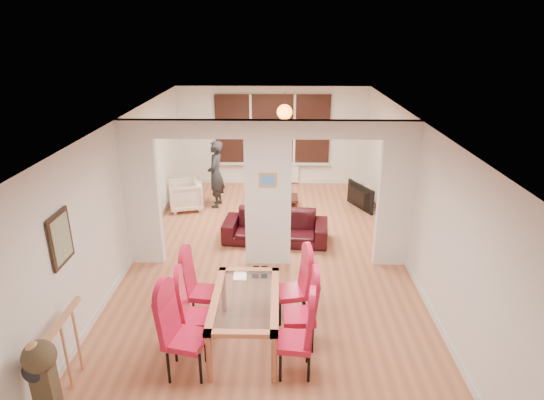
{
  "coord_description": "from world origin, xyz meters",
  "views": [
    {
      "loc": [
        0.21,
        -7.35,
        4.02
      ],
      "look_at": [
        0.06,
        0.6,
        0.98
      ],
      "focal_mm": 30.0,
      "sensor_mm": 36.0,
      "label": 1
    }
  ],
  "objects_px": {
    "television": "(357,197)",
    "bottle": "(273,189)",
    "dining_chair_la": "(186,333)",
    "dining_chair_rb": "(299,311)",
    "dining_chair_lb": "(196,312)",
    "dining_chair_ra": "(295,336)",
    "armchair": "(185,195)",
    "person": "(216,174)",
    "dining_chair_rc": "(292,287)",
    "bowl": "(275,195)",
    "sofa": "(276,227)",
    "dining_table": "(246,320)",
    "coffee_table": "(275,201)",
    "dining_chair_lc": "(201,288)"
  },
  "relations": [
    {
      "from": "television",
      "to": "bottle",
      "type": "height_order",
      "value": "television"
    },
    {
      "from": "dining_chair_la",
      "to": "dining_chair_rb",
      "type": "relative_size",
      "value": 1.1
    },
    {
      "from": "dining_chair_lb",
      "to": "dining_chair_ra",
      "type": "relative_size",
      "value": 1.01
    },
    {
      "from": "dining_chair_lb",
      "to": "television",
      "type": "distance_m",
      "value": 5.76
    },
    {
      "from": "armchair",
      "to": "bottle",
      "type": "xyz_separation_m",
      "value": [
        2.04,
        0.29,
        0.07
      ]
    },
    {
      "from": "television",
      "to": "bottle",
      "type": "distance_m",
      "value": 1.97
    },
    {
      "from": "dining_chair_lb",
      "to": "person",
      "type": "relative_size",
      "value": 0.67
    },
    {
      "from": "dining_chair_la",
      "to": "dining_chair_rc",
      "type": "distance_m",
      "value": 1.73
    },
    {
      "from": "dining_chair_rc",
      "to": "bowl",
      "type": "distance_m",
      "value": 4.49
    },
    {
      "from": "sofa",
      "to": "television",
      "type": "distance_m",
      "value": 2.57
    },
    {
      "from": "television",
      "to": "bottle",
      "type": "bearing_deg",
      "value": 59.31
    },
    {
      "from": "dining_table",
      "to": "bottle",
      "type": "relative_size",
      "value": 5.16
    },
    {
      "from": "dining_chair_rc",
      "to": "coffee_table",
      "type": "relative_size",
      "value": 0.97
    },
    {
      "from": "television",
      "to": "bowl",
      "type": "bearing_deg",
      "value": 61.32
    },
    {
      "from": "person",
      "to": "bowl",
      "type": "distance_m",
      "value": 1.48
    },
    {
      "from": "dining_chair_rb",
      "to": "coffee_table",
      "type": "relative_size",
      "value": 0.94
    },
    {
      "from": "dining_table",
      "to": "dining_chair_lb",
      "type": "height_order",
      "value": "dining_chair_lb"
    },
    {
      "from": "sofa",
      "to": "bowl",
      "type": "height_order",
      "value": "sofa"
    },
    {
      "from": "television",
      "to": "dining_chair_lb",
      "type": "bearing_deg",
      "value": 125.2
    },
    {
      "from": "sofa",
      "to": "person",
      "type": "distance_m",
      "value": 2.4
    },
    {
      "from": "dining_chair_rc",
      "to": "coffee_table",
      "type": "distance_m",
      "value": 4.48
    },
    {
      "from": "dining_chair_la",
      "to": "dining_chair_rb",
      "type": "height_order",
      "value": "dining_chair_la"
    },
    {
      "from": "dining_chair_lb",
      "to": "coffee_table",
      "type": "xyz_separation_m",
      "value": [
        0.95,
        5.08,
        -0.4
      ]
    },
    {
      "from": "coffee_table",
      "to": "bottle",
      "type": "xyz_separation_m",
      "value": [
        -0.04,
        0.1,
        0.28
      ]
    },
    {
      "from": "dining_chair_ra",
      "to": "dining_chair_lc",
      "type": "bearing_deg",
      "value": 147.25
    },
    {
      "from": "coffee_table",
      "to": "bowl",
      "type": "distance_m",
      "value": 0.16
    },
    {
      "from": "person",
      "to": "coffee_table",
      "type": "height_order",
      "value": "person"
    },
    {
      "from": "dining_chair_rb",
      "to": "bowl",
      "type": "distance_m",
      "value": 5.07
    },
    {
      "from": "coffee_table",
      "to": "bottle",
      "type": "relative_size",
      "value": 3.7
    },
    {
      "from": "bottle",
      "to": "television",
      "type": "bearing_deg",
      "value": -5.84
    },
    {
      "from": "dining_chair_la",
      "to": "dining_chair_lc",
      "type": "relative_size",
      "value": 1.11
    },
    {
      "from": "dining_chair_lc",
      "to": "armchair",
      "type": "xyz_separation_m",
      "value": [
        -1.09,
        4.28,
        -0.18
      ]
    },
    {
      "from": "dining_table",
      "to": "coffee_table",
      "type": "bearing_deg",
      "value": 86.42
    },
    {
      "from": "dining_chair_la",
      "to": "dining_chair_lb",
      "type": "height_order",
      "value": "dining_chair_la"
    },
    {
      "from": "dining_chair_lc",
      "to": "dining_chair_lb",
      "type": "bearing_deg",
      "value": -78.71
    },
    {
      "from": "bowl",
      "to": "dining_chair_lb",
      "type": "bearing_deg",
      "value": -100.71
    },
    {
      "from": "dining_chair_rc",
      "to": "coffee_table",
      "type": "xyz_separation_m",
      "value": [
        -0.32,
        4.45,
        -0.41
      ]
    },
    {
      "from": "dining_table",
      "to": "dining_chair_lb",
      "type": "xyz_separation_m",
      "value": [
        -0.64,
        -0.08,
        0.17
      ]
    },
    {
      "from": "sofa",
      "to": "dining_chair_lb",
      "type": "bearing_deg",
      "value": -101.77
    },
    {
      "from": "armchair",
      "to": "person",
      "type": "xyz_separation_m",
      "value": [
        0.7,
        0.21,
        0.45
      ]
    },
    {
      "from": "dining_table",
      "to": "sofa",
      "type": "relative_size",
      "value": 0.75
    },
    {
      "from": "dining_chair_la",
      "to": "sofa",
      "type": "bearing_deg",
      "value": 87.83
    },
    {
      "from": "armchair",
      "to": "television",
      "type": "height_order",
      "value": "armchair"
    },
    {
      "from": "dining_chair_rc",
      "to": "television",
      "type": "bearing_deg",
      "value": 57.55
    },
    {
      "from": "coffee_table",
      "to": "television",
      "type": "bearing_deg",
      "value": -2.87
    },
    {
      "from": "dining_chair_la",
      "to": "person",
      "type": "distance_m",
      "value": 5.61
    },
    {
      "from": "person",
      "to": "dining_chair_rb",
      "type": "bearing_deg",
      "value": 22.94
    },
    {
      "from": "dining_chair_rb",
      "to": "dining_chair_rc",
      "type": "relative_size",
      "value": 0.97
    },
    {
      "from": "dining_chair_lc",
      "to": "bowl",
      "type": "height_order",
      "value": "dining_chair_lc"
    },
    {
      "from": "coffee_table",
      "to": "bowl",
      "type": "height_order",
      "value": "bowl"
    }
  ]
}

